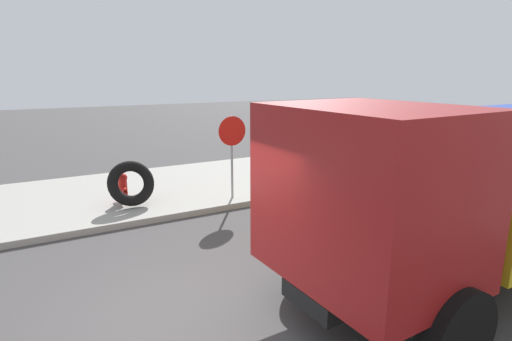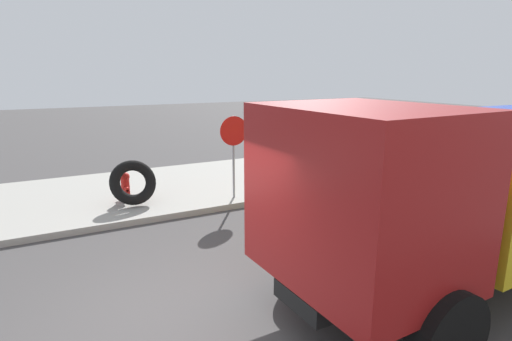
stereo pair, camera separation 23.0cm
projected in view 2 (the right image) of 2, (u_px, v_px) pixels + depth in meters
The scene contains 6 objects.
ground_plane at pixel (159, 325), 5.65m from camera, with size 80.00×80.00×0.00m, color #423F3F.
sidewalk_curb at pixel (97, 197), 11.22m from camera, with size 36.00×5.00×0.15m, color #99968E.
fire_hydrant at pixel (125, 185), 10.62m from camera, with size 0.25×0.56×0.74m.
loose_tire at pixel (133, 182), 10.21m from camera, with size 1.14×1.14×0.26m, color black.
stop_sign at pixel (234, 142), 10.59m from camera, with size 0.76×0.08×2.16m.
dump_truck_yellow at pixel (470, 190), 6.36m from camera, with size 7.09×3.00×3.00m.
Camera 2 is at (-1.15, -5.04, 3.39)m, focal length 28.79 mm.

